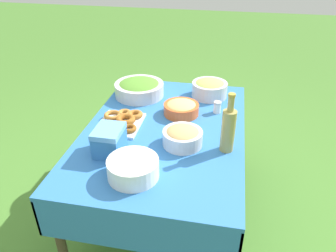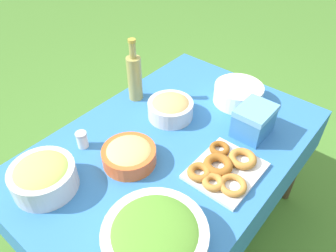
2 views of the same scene
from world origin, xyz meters
name	(u,v)px [view 1 (image 1 of 2)]	position (x,y,z in m)	size (l,w,h in m)	color
ground_plane	(165,210)	(0.00, 0.00, 0.00)	(14.00, 14.00, 0.00)	#477A2D
picnic_table	(165,140)	(0.00, 0.00, 0.60)	(1.42, 0.95, 0.68)	#2D6BB2
salad_bowl	(139,88)	(0.42, 0.27, 0.74)	(0.35, 0.35, 0.12)	silver
pasta_bowl	(181,108)	(0.20, -0.07, 0.73)	(0.23, 0.23, 0.09)	#E05B28
donut_platter	(121,121)	(-0.01, 0.27, 0.71)	(0.32, 0.28, 0.05)	silver
plate_stack	(133,168)	(-0.47, 0.06, 0.73)	(0.25, 0.25, 0.10)	white
olive_oil_bottle	(228,129)	(-0.16, -0.37, 0.82)	(0.07, 0.07, 0.34)	#998E4C
bread_bowl	(183,136)	(-0.15, -0.13, 0.74)	(0.22, 0.22, 0.11)	silver
fruit_bowl	(210,88)	(0.50, -0.22, 0.75)	(0.25, 0.25, 0.13)	silver
cooler_box	(109,140)	(-0.30, 0.24, 0.76)	(0.18, 0.14, 0.15)	#3372B7
salt_shaker	(217,107)	(0.26, -0.30, 0.72)	(0.05, 0.05, 0.08)	white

